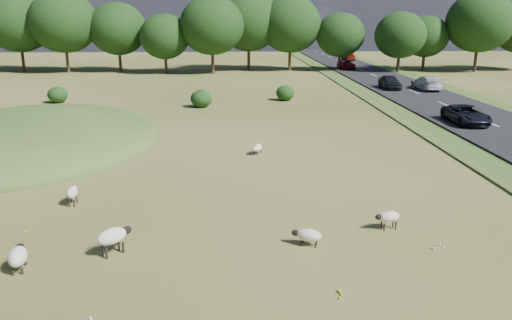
% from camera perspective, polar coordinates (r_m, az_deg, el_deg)
% --- Properties ---
extents(ground, '(160.00, 160.00, 0.00)m').
position_cam_1_polar(ground, '(40.59, -3.83, 4.84)').
color(ground, '#3D4D18').
rests_on(ground, ground).
extents(mound, '(16.00, 20.00, 4.00)m').
position_cam_1_polar(mound, '(35.23, -24.02, 1.75)').
color(mound, '#33561E').
rests_on(mound, ground).
extents(road, '(8.00, 150.00, 0.25)m').
position_cam_1_polar(road, '(53.89, 18.35, 6.97)').
color(road, black).
rests_on(road, ground).
extents(treeline, '(96.28, 14.66, 11.70)m').
position_cam_1_polar(treeline, '(75.29, -4.19, 15.00)').
color(treeline, black).
rests_on(treeline, ground).
extents(shrubs, '(23.57, 5.38, 1.59)m').
position_cam_1_polar(shrubs, '(47.68, -8.70, 7.29)').
color(shrubs, black).
rests_on(shrubs, ground).
extents(sheep_0, '(1.06, 0.62, 0.74)m').
position_cam_1_polar(sheep_0, '(19.79, 14.91, -6.29)').
color(sheep_0, beige).
rests_on(sheep_0, ground).
extents(sheep_1, '(1.24, 1.21, 0.95)m').
position_cam_1_polar(sheep_1, '(17.84, -16.05, -8.37)').
color(sheep_1, beige).
rests_on(sheep_1, ground).
extents(sheep_2, '(0.54, 1.09, 0.77)m').
position_cam_1_polar(sheep_2, '(23.01, -20.28, -3.52)').
color(sheep_2, beige).
rests_on(sheep_2, ground).
extents(sheep_3, '(0.79, 1.12, 0.62)m').
position_cam_1_polar(sheep_3, '(29.54, 0.13, 1.41)').
color(sheep_3, beige).
rests_on(sheep_3, ground).
extents(sheep_4, '(1.13, 0.74, 0.63)m').
position_cam_1_polar(sheep_4, '(17.98, 5.97, -8.54)').
color(sheep_4, beige).
rests_on(sheep_4, ground).
extents(sheep_5, '(0.82, 1.37, 0.76)m').
position_cam_1_polar(sheep_5, '(17.96, -25.58, -9.87)').
color(sheep_5, beige).
rests_on(sheep_5, ground).
extents(car_0, '(1.90, 4.68, 1.36)m').
position_cam_1_polar(car_0, '(94.29, 10.54, 11.54)').
color(car_0, maroon).
rests_on(car_0, road).
extents(car_1, '(1.73, 4.31, 1.47)m').
position_cam_1_polar(car_1, '(57.44, 15.05, 8.61)').
color(car_1, black).
rests_on(car_1, road).
extents(car_2, '(2.09, 5.15, 1.49)m').
position_cam_1_polar(car_2, '(57.86, 18.94, 8.36)').
color(car_2, silver).
rests_on(car_2, road).
extents(car_3, '(2.12, 4.60, 1.28)m').
position_cam_1_polar(car_3, '(78.53, 10.29, 10.68)').
color(car_3, maroon).
rests_on(car_3, road).
extents(car_4, '(2.20, 4.76, 1.32)m').
position_cam_1_polar(car_4, '(40.16, 22.89, 4.81)').
color(car_4, black).
rests_on(car_4, road).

